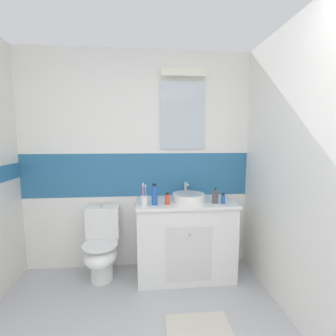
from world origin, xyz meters
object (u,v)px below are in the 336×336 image
at_px(sink_basin, 188,197).
at_px(soap_dispenser, 215,197).
at_px(perfume_flask_small, 223,199).
at_px(toilet, 102,246).
at_px(shampoo_bottle_tall, 154,195).
at_px(toothbrush_cup, 144,200).
at_px(lotion_bottle_short, 167,199).

relative_size(sink_basin, soap_dispenser, 2.24).
bearing_deg(perfume_flask_small, toilet, 172.47).
bearing_deg(perfume_flask_small, soap_dispenser, 157.67).
bearing_deg(shampoo_bottle_tall, toilet, 166.03).
bearing_deg(sink_basin, perfume_flask_small, -22.40).
xyz_separation_m(soap_dispenser, shampoo_bottle_tall, (-0.63, -0.00, 0.04)).
xyz_separation_m(toilet, toothbrush_cup, (0.47, -0.16, 0.55)).
bearing_deg(sink_basin, soap_dispenser, -22.42).
height_order(soap_dispenser, perfume_flask_small, soap_dispenser).
height_order(sink_basin, toilet, sink_basin).
bearing_deg(perfume_flask_small, shampoo_bottle_tall, 177.82).
xyz_separation_m(toilet, soap_dispenser, (1.21, -0.14, 0.56)).
distance_m(toothbrush_cup, soap_dispenser, 0.74).
distance_m(toothbrush_cup, perfume_flask_small, 0.81).
relative_size(sink_basin, toothbrush_cup, 1.68).
bearing_deg(toothbrush_cup, perfume_flask_small, -0.56).
relative_size(lotion_bottle_short, shampoo_bottle_tall, 0.57).
distance_m(soap_dispenser, lotion_bottle_short, 0.50).
relative_size(toilet, perfume_flask_small, 6.92).
xyz_separation_m(toothbrush_cup, lotion_bottle_short, (0.24, 0.02, -0.00)).
distance_m(toothbrush_cup, shampoo_bottle_tall, 0.11).
bearing_deg(lotion_bottle_short, soap_dispenser, 0.26).
xyz_separation_m(toilet, shampoo_bottle_tall, (0.57, -0.14, 0.59)).
height_order(toothbrush_cup, perfume_flask_small, toothbrush_cup).
height_order(lotion_bottle_short, shampoo_bottle_tall, shampoo_bottle_tall).
bearing_deg(toilet, shampoo_bottle_tall, -13.97).
relative_size(toothbrush_cup, perfume_flask_small, 2.06).
distance_m(sink_basin, toothbrush_cup, 0.49).
relative_size(soap_dispenser, perfume_flask_small, 1.55).
xyz_separation_m(sink_basin, perfume_flask_small, (0.34, -0.14, 0.01)).
bearing_deg(shampoo_bottle_tall, toothbrush_cup, -169.56).
bearing_deg(toothbrush_cup, soap_dispenser, 1.80).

